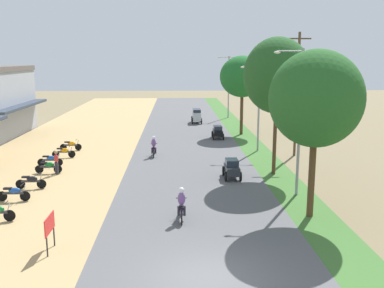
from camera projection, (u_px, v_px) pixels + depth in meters
ground_plane at (206, 280)px, 15.35m from camera, size 180.00×180.00×0.00m
road_strip at (206, 279)px, 15.34m from camera, size 9.00×140.00×0.08m
median_strip at (365, 276)px, 15.56m from camera, size 2.40×140.00×0.06m
parked_motorbike_second at (14, 192)px, 23.50m from camera, size 1.80×0.54×0.94m
parked_motorbike_third at (31, 181)px, 25.76m from camera, size 1.80×0.54×0.94m
parked_motorbike_fourth at (49, 166)px, 29.22m from camera, size 1.80×0.54×0.94m
parked_motorbike_fifth at (50, 159)px, 31.12m from camera, size 1.80×0.54×0.94m
parked_motorbike_sixth at (64, 151)px, 33.79m from camera, size 1.80×0.54×0.94m
parked_motorbike_seventh at (71, 145)px, 36.42m from camera, size 1.80×0.54×0.94m
street_signboard at (50, 226)px, 17.31m from camera, size 0.06×1.30×1.50m
pedestrian_on_shoulder at (56, 161)px, 28.84m from camera, size 0.43×0.41×1.62m
median_tree_nearest at (316, 99)px, 20.27m from camera, size 4.40×4.40×8.06m
median_tree_second at (277, 76)px, 27.85m from camera, size 4.33×4.33×8.98m
median_tree_third at (242, 77)px, 43.13m from camera, size 4.49×4.49×7.88m
streetlamp_near at (300, 113)px, 23.85m from camera, size 3.16×0.20×8.15m
streetlamp_mid at (259, 101)px, 35.60m from camera, size 3.16×0.20×7.12m
streetlamp_far at (229, 82)px, 55.73m from camera, size 3.16×0.20×7.87m
utility_pole_near at (297, 93)px, 33.94m from camera, size 1.80×0.20×9.64m
car_hatchback_charcoal at (232, 168)px, 27.95m from camera, size 1.04×2.00×1.23m
car_hatchback_black at (218, 132)px, 41.68m from camera, size 1.04×2.00×1.23m
car_van_silver at (197, 115)px, 51.60m from camera, size 1.19×2.41×1.67m
motorbike_foreground_rider at (181, 205)px, 20.63m from camera, size 0.54×1.80×1.66m
motorbike_ahead_second at (154, 147)px, 34.05m from camera, size 0.54×1.80×1.66m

